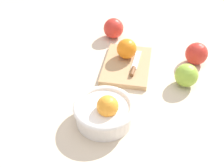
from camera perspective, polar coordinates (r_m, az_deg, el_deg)
name	(u,v)px	position (r m, az deg, el deg)	size (l,w,h in m)	color
ground_plane	(151,81)	(0.97, 7.82, 0.56)	(2.40, 2.40, 0.00)	beige
bowl	(105,111)	(0.81, -1.48, -5.49)	(0.18, 0.18, 0.10)	white
cutting_board	(127,65)	(1.01, 3.00, 3.79)	(0.23, 0.16, 0.02)	tan
orange_on_board	(127,49)	(1.02, 2.98, 7.10)	(0.07, 0.07, 0.07)	orange
knife	(134,66)	(0.99, 4.53, 3.60)	(0.16, 0.03, 0.01)	silver
apple_back_right	(114,28)	(1.17, 0.30, 11.16)	(0.08, 0.08, 0.08)	red
apple_front_center	(186,75)	(0.95, 14.75, 1.71)	(0.08, 0.08, 0.08)	#8EB738
apple_front_right	(197,54)	(1.06, 16.65, 5.88)	(0.08, 0.08, 0.08)	red
citrus_peel	(200,51)	(1.15, 17.21, 6.45)	(0.05, 0.04, 0.01)	orange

